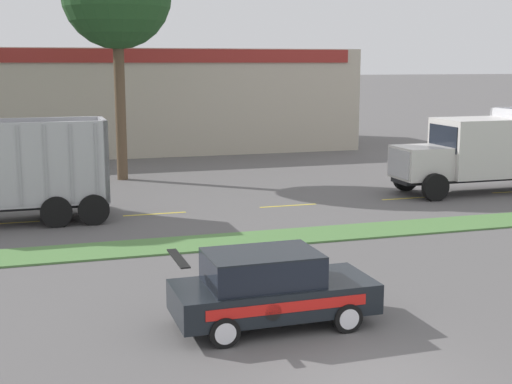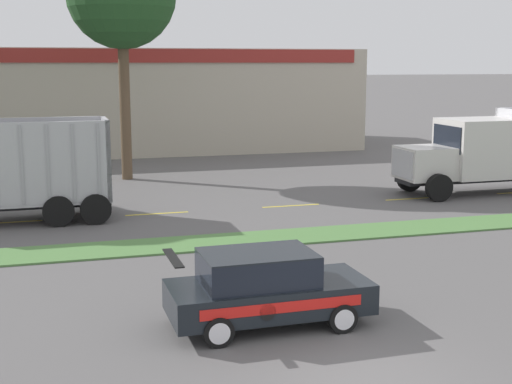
% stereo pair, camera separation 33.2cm
% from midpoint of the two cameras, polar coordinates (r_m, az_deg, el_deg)
% --- Properties ---
extents(ground_plane, '(600.00, 600.00, 0.00)m').
position_cam_midpoint_polar(ground_plane, '(13.55, 8.26, -14.58)').
color(ground_plane, '#5B5959').
extents(grass_verge, '(120.00, 1.99, 0.06)m').
position_cam_midpoint_polar(grass_verge, '(22.90, -3.05, -3.98)').
color(grass_verge, '#517F42').
rests_on(grass_verge, ground_plane).
extents(centre_line_3, '(2.40, 0.14, 0.01)m').
position_cam_midpoint_polar(centre_line_3, '(27.16, -19.78, -2.37)').
color(centre_line_3, yellow).
rests_on(centre_line_3, ground_plane).
extents(centre_line_4, '(2.40, 0.14, 0.01)m').
position_cam_midpoint_polar(centre_line_4, '(27.42, -8.45, -1.75)').
color(centre_line_4, yellow).
rests_on(centre_line_4, ground_plane).
extents(centre_line_5, '(2.40, 0.14, 0.01)m').
position_cam_midpoint_polar(centre_line_5, '(28.71, 2.26, -1.10)').
color(centre_line_5, yellow).
rests_on(centre_line_5, ground_plane).
extents(centre_line_6, '(2.40, 0.14, 0.01)m').
position_cam_midpoint_polar(centre_line_6, '(30.90, 11.75, -0.49)').
color(centre_line_6, yellow).
rests_on(centre_line_6, ground_plane).
extents(dump_truck_mid, '(12.14, 2.81, 3.67)m').
position_cam_midpoint_polar(dump_truck_mid, '(33.50, 18.65, 2.99)').
color(dump_truck_mid, black).
rests_on(dump_truck_mid, ground_plane).
extents(rally_car, '(4.40, 2.04, 1.70)m').
position_cam_midpoint_polar(rally_car, '(15.63, 0.49, -7.67)').
color(rally_car, black).
rests_on(rally_car, ground_plane).
extents(store_building_backdrop, '(37.72, 12.10, 6.53)m').
position_cam_midpoint_polar(store_building_backdrop, '(48.71, -15.85, 7.09)').
color(store_building_backdrop, '#BCB29E').
rests_on(store_building_backdrop, ground_plane).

